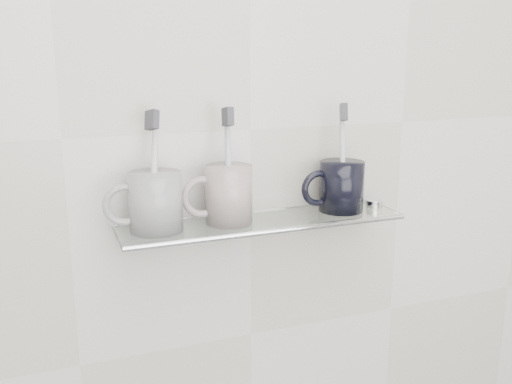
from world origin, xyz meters
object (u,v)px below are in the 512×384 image
mug_left (156,202)px  shelf_glass (263,222)px  mug_center (229,194)px  mug_right (341,186)px

mug_left → shelf_glass: bearing=12.9°
mug_left → mug_center: size_ratio=0.98×
mug_left → mug_center: 0.12m
shelf_glass → mug_left: size_ratio=5.16×
shelf_glass → mug_right: bearing=1.8°
shelf_glass → mug_center: 0.08m
mug_center → mug_right: size_ratio=1.08×
mug_right → mug_center: bearing=-171.8°
shelf_glass → mug_left: 0.19m
mug_left → mug_right: size_ratio=1.06×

